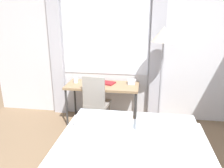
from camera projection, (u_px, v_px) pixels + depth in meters
wall_back_with_window at (126, 47)px, 3.97m from camera, size 5.35×0.13×2.70m
desk at (102, 88)px, 3.90m from camera, size 1.29×0.56×0.73m
desk_chair at (96, 100)px, 3.73m from camera, size 0.45×0.45×0.97m
standing_lamp at (163, 42)px, 3.47m from camera, size 0.40×0.40×1.75m
telephone at (132, 82)px, 3.91m from camera, size 0.15×0.16×0.09m
book at (107, 83)px, 3.94m from camera, size 0.33×0.28×0.02m
mug at (76, 80)px, 3.97m from camera, size 0.09×0.09×0.10m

